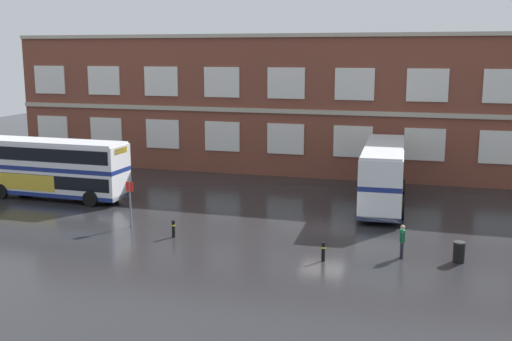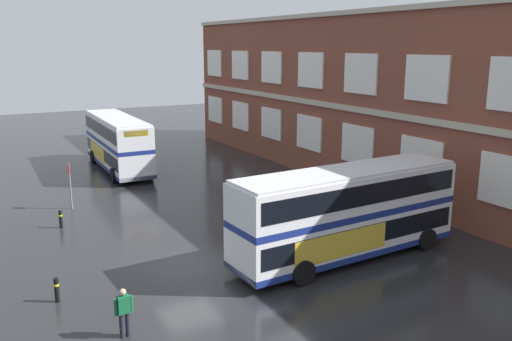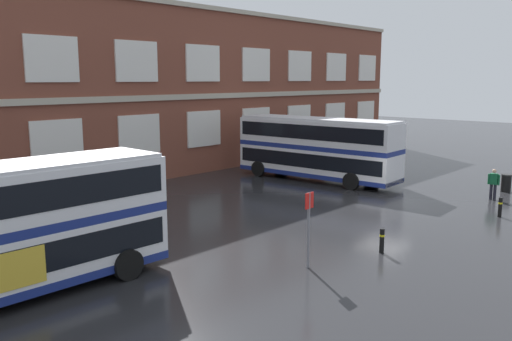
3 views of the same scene
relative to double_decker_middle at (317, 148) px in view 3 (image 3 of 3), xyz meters
name	(u,v)px [view 3 (image 3 of 3)]	position (x,y,z in m)	size (l,w,h in m)	color
ground_plane	(352,197)	(-2.80, -4.46, -2.15)	(120.00, 120.00, 0.00)	#232326
brick_terminal_building	(136,93)	(-5.75, 11.52, 3.45)	(54.29, 8.19, 11.49)	brown
double_decker_middle	(317,148)	(0.00, 0.00, 0.00)	(3.27, 11.11, 4.07)	silver
waiting_passenger	(494,183)	(1.87, -10.54, -1.22)	(0.26, 0.64, 1.70)	black
bus_stand_flag	(309,223)	(-13.58, -9.40, -0.51)	(0.44, 0.10, 2.70)	slate
station_litter_bin	(506,183)	(4.57, -10.39, -1.63)	(0.60, 0.60, 1.03)	black
safety_bollard_west	(382,240)	(-10.39, -10.52, -1.66)	(0.19, 0.19, 0.95)	black
safety_bollard_east	(500,207)	(-1.78, -12.08, -1.66)	(0.19, 0.19, 0.95)	black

